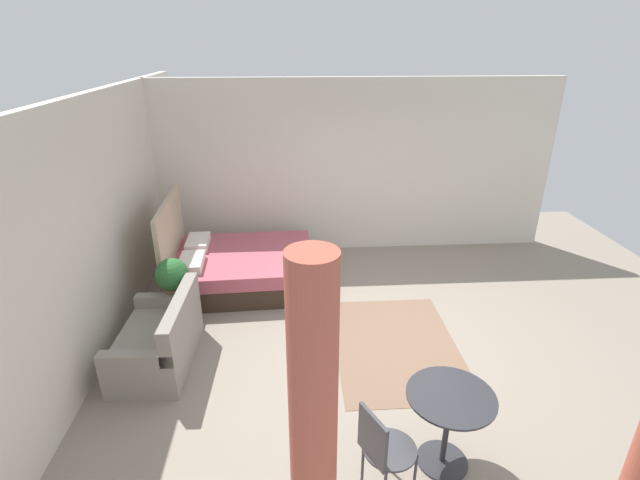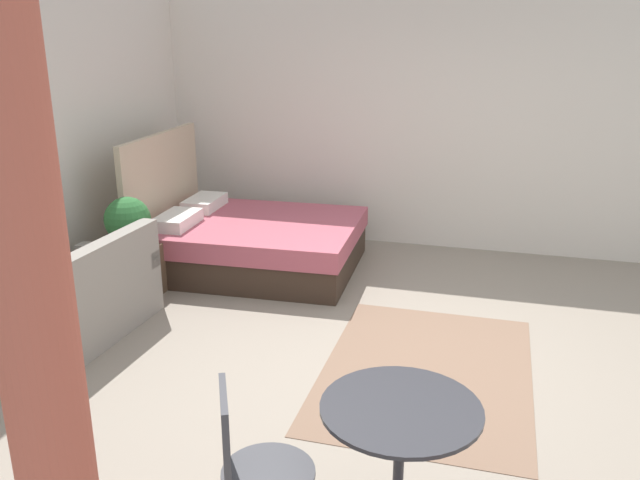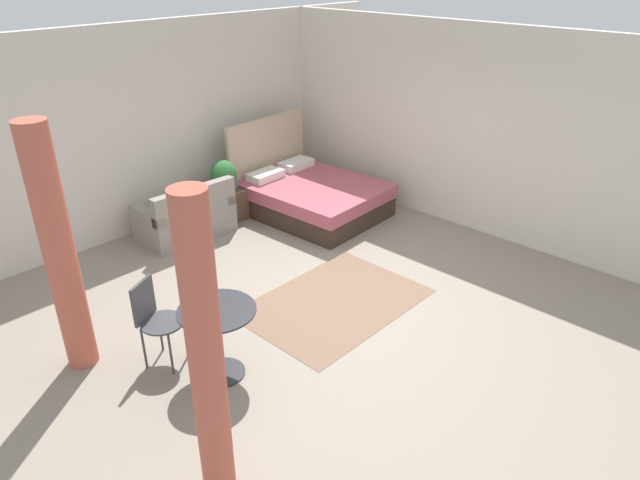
% 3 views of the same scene
% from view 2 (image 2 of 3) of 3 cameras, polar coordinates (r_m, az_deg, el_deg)
% --- Properties ---
extents(ground_plane, '(8.73, 9.64, 0.02)m').
position_cam_2_polar(ground_plane, '(4.95, 7.87, -10.67)').
color(ground_plane, gray).
extents(wall_back, '(8.73, 0.12, 2.88)m').
position_cam_2_polar(wall_back, '(5.85, -25.88, 7.23)').
color(wall_back, silver).
rests_on(wall_back, ground).
extents(wall_right, '(0.12, 6.64, 2.88)m').
position_cam_2_polar(wall_right, '(7.26, 11.60, 10.41)').
color(wall_right, silver).
rests_on(wall_right, ground).
extents(area_rug, '(2.08, 1.46, 0.01)m').
position_cam_2_polar(area_rug, '(4.85, 9.32, -11.21)').
color(area_rug, '#7F604C').
rests_on(area_rug, ground).
extents(bed, '(1.71, 2.12, 1.35)m').
position_cam_2_polar(bed, '(6.70, -6.26, 0.00)').
color(bed, '#38281E').
rests_on(bed, ground).
extents(couch, '(1.31, 0.81, 0.82)m').
position_cam_2_polar(couch, '(5.55, -20.09, -5.07)').
color(couch, gray).
rests_on(couch, ground).
extents(nightstand, '(0.49, 0.36, 0.48)m').
position_cam_2_polar(nightstand, '(6.15, -15.75, -2.79)').
color(nightstand, brown).
rests_on(nightstand, ground).
extents(potted_plant, '(0.40, 0.40, 0.50)m').
position_cam_2_polar(potted_plant, '(5.91, -16.49, 1.51)').
color(potted_plant, brown).
rests_on(potted_plant, nightstand).
extents(vase, '(0.13, 0.13, 0.18)m').
position_cam_2_polar(vase, '(6.17, -15.77, 0.47)').
color(vase, slate).
rests_on(vase, nightstand).
extents(balcony_table, '(0.73, 0.73, 0.74)m').
position_cam_2_polar(balcony_table, '(3.15, 6.96, -17.67)').
color(balcony_table, '#2D2D33').
rests_on(balcony_table, ground).
extents(cafe_chair_near_window, '(0.56, 0.56, 0.90)m').
position_cam_2_polar(cafe_chair_near_window, '(3.03, -6.29, -18.67)').
color(cafe_chair_near_window, '#3F3F44').
rests_on(cafe_chair_near_window, ground).
extents(curtain_right, '(0.29, 0.29, 2.46)m').
position_cam_2_polar(curtain_right, '(2.53, -23.28, -9.84)').
color(curtain_right, '#C15B47').
rests_on(curtain_right, ground).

